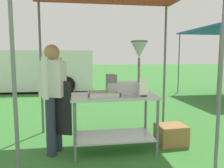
% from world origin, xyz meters
% --- Properties ---
extents(ground_plane, '(70.00, 70.00, 0.00)m').
position_xyz_m(ground_plane, '(0.00, 6.00, 0.00)').
color(ground_plane, '#33702D').
extents(donut_cart, '(1.27, 0.67, 0.87)m').
position_xyz_m(donut_cart, '(0.08, 0.91, 0.63)').
color(donut_cart, '#B7B7BC').
rests_on(donut_cart, ground).
extents(donut_tray, '(0.44, 0.34, 0.07)m').
position_xyz_m(donut_tray, '(-0.09, 0.79, 0.89)').
color(donut_tray, '#B7B7BC').
rests_on(donut_tray, donut_cart).
extents(donut_fryer, '(0.63, 0.28, 0.81)m').
position_xyz_m(donut_fryer, '(0.32, 1.01, 1.16)').
color(donut_fryer, '#B7B7BC').
rests_on(donut_fryer, donut_cart).
extents(menu_sign, '(0.13, 0.05, 0.27)m').
position_xyz_m(menu_sign, '(0.49, 0.73, 0.99)').
color(menu_sign, black).
rests_on(menu_sign, donut_cart).
extents(vendor, '(0.46, 0.53, 1.61)m').
position_xyz_m(vendor, '(-0.80, 0.98, 0.90)').
color(vendor, '#2D3347').
rests_on(vendor, ground).
extents(supply_crate, '(0.49, 0.41, 0.33)m').
position_xyz_m(supply_crate, '(1.05, 1.03, 0.16)').
color(supply_crate, olive).
rests_on(supply_crate, ground).
extents(van_white, '(5.50, 2.23, 1.69)m').
position_xyz_m(van_white, '(-2.54, 7.55, 0.88)').
color(van_white, white).
rests_on(van_white, ground).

